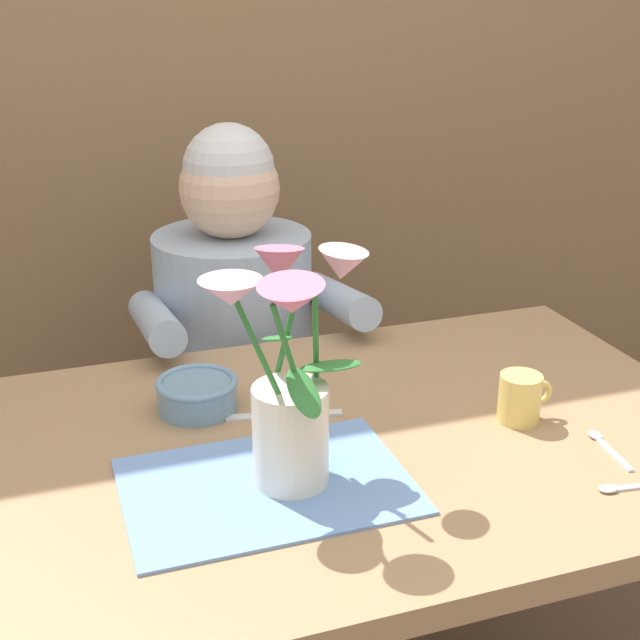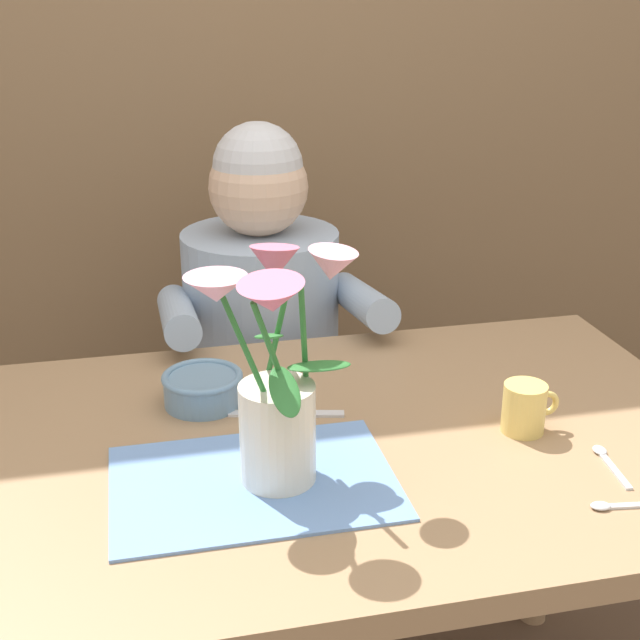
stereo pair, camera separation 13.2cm
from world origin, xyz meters
name	(u,v)px [view 2 (the right image)]	position (x,y,z in m)	size (l,w,h in m)	color
wood_panel_backdrop	(246,46)	(0.00, 1.05, 1.25)	(4.00, 0.10, 2.50)	brown
dining_table	(352,489)	(0.00, 0.00, 0.64)	(1.20, 0.80, 0.74)	#9E7A56
seated_person	(264,376)	(-0.04, 0.62, 0.56)	(0.45, 0.47, 1.14)	#4C4C56
striped_placemat	(253,482)	(-0.17, -0.10, 0.74)	(0.40, 0.28, 0.01)	#6B93D1
flower_vase	(276,379)	(-0.14, -0.10, 0.90)	(0.27, 0.26, 0.33)	silver
ceramic_bowl	(203,387)	(-0.22, 0.16, 0.77)	(0.14, 0.14, 0.06)	#6689A8
dinner_knife	(286,414)	(-0.09, 0.09, 0.74)	(0.19, 0.02, 0.01)	silver
ceramic_mug	(525,408)	(0.27, -0.04, 0.78)	(0.09, 0.07, 0.08)	#E5C666
spoon_0	(619,506)	(0.30, -0.27, 0.74)	(0.12, 0.03, 0.01)	silver
spoon_1	(607,459)	(0.35, -0.16, 0.74)	(0.03, 0.12, 0.01)	silver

